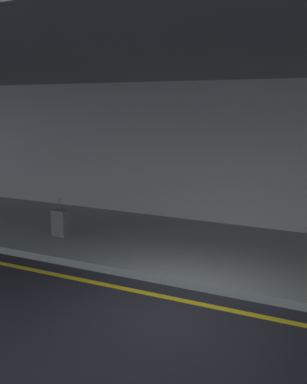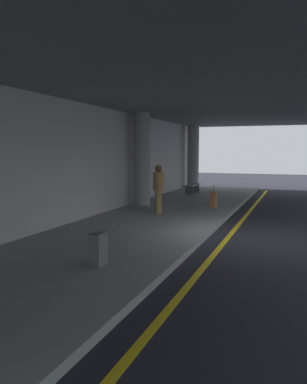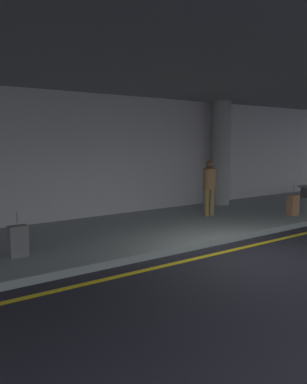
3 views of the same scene
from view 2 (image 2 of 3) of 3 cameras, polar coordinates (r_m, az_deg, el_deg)
name	(u,v)px [view 2 (image 2 of 3)]	position (r m, az deg, el deg)	size (l,w,h in m)	color
ground_plane	(248,238)	(10.71, 13.66, -6.58)	(60.00, 60.00, 0.00)	#23232C
sidewalk	(140,227)	(11.46, -1.96, -5.20)	(26.00, 4.20, 0.15)	gray
lane_stripe_yellow	(229,237)	(10.78, 10.95, -6.42)	(26.00, 0.14, 0.01)	yellow
support_column_left_mid	(142,159)	(15.55, -1.72, 4.81)	(0.67, 0.67, 3.65)	gray
support_column_center	(193,156)	(23.15, 5.82, 5.19)	(0.67, 0.67, 3.65)	gray
ceiling_overhang	(156,92)	(11.18, 0.41, 14.48)	(28.00, 13.20, 0.30)	slate
terminal_back_wall	(73,164)	(12.29, -11.76, 4.01)	(26.00, 0.30, 3.80)	#B3AFB3
person_waiting_for_ride	(159,186)	(13.34, 0.74, 0.90)	(0.38, 0.38, 1.68)	olive
suitcase_upright_primary	(98,249)	(7.52, -8.09, -8.25)	(0.36, 0.22, 0.90)	#615F60
suitcase_upright_secondary	(214,199)	(15.05, 8.77, -1.08)	(0.36, 0.22, 0.90)	#9D6845
bench_metal	(192,187)	(19.71, 5.69, 0.75)	(1.60, 0.50, 0.48)	slate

